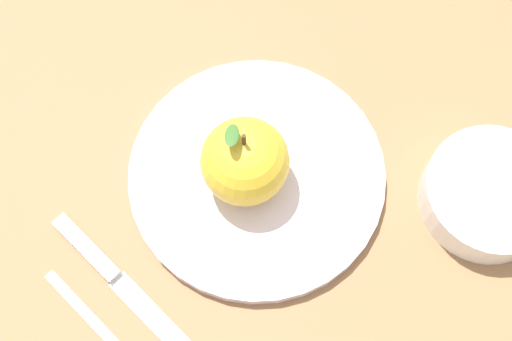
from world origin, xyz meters
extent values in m
plane|color=olive|center=(0.00, 0.00, 0.00)|extent=(2.40, 2.40, 0.00)
cylinder|color=silver|center=(0.00, -0.02, 0.01)|extent=(0.24, 0.24, 0.01)
torus|color=silver|center=(0.00, -0.02, 0.01)|extent=(0.24, 0.24, 0.01)
sphere|color=gold|center=(0.01, -0.01, 0.05)|extent=(0.08, 0.08, 0.08)
cylinder|color=#4C3319|center=(0.01, -0.01, 0.10)|extent=(0.00, 0.00, 0.02)
ellipsoid|color=#386628|center=(0.02, -0.01, 0.11)|extent=(0.02, 0.03, 0.01)
cylinder|color=white|center=(-0.21, -0.05, 0.02)|extent=(0.12, 0.12, 0.04)
torus|color=white|center=(-0.21, -0.05, 0.03)|extent=(0.12, 0.12, 0.01)
cylinder|color=#BBBBBD|center=(-0.21, -0.05, 0.03)|extent=(0.10, 0.10, 0.01)
cube|color=silver|center=(0.04, 0.14, 0.00)|extent=(0.13, 0.08, 0.00)
cube|color=silver|center=(0.14, 0.08, 0.01)|extent=(0.08, 0.05, 0.01)
cube|color=silver|center=(0.11, 0.15, 0.00)|extent=(0.12, 0.07, 0.01)
camera|label=1|loc=(-0.05, 0.21, 0.62)|focal=48.24mm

